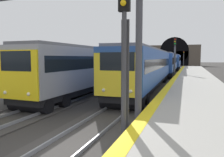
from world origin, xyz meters
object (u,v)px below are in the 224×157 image
object	(u,v)px
overhead_signal_gantry	(51,12)
railway_signal_far	(184,58)
train_adjacent_platform	(143,62)
railway_signal_near	(124,58)
train_main_approaching	(167,63)
railway_signal_mid	(175,55)

from	to	relation	value
overhead_signal_gantry	railway_signal_far	bearing A→B (deg)	-3.39
train_adjacent_platform	railway_signal_far	distance (m)	37.62
train_adjacent_platform	railway_signal_far	xyz separation A→B (m)	(37.07, -6.34, 0.85)
railway_signal_near	overhead_signal_gantry	bearing A→B (deg)	-113.32
overhead_signal_gantry	train_main_approaching	bearing A→B (deg)	-3.93
train_main_approaching	overhead_signal_gantry	bearing A→B (deg)	-5.07
train_adjacent_platform	railway_signal_near	xyz separation A→B (m)	(-33.95, -6.34, 0.84)
railway_signal_far	train_main_approaching	bearing A→B (deg)	-2.91
train_adjacent_platform	railway_signal_mid	world-z (taller)	railway_signal_mid
railway_signal_mid	railway_signal_near	bearing A→B (deg)	0.00
train_main_approaching	railway_signal_mid	world-z (taller)	railway_signal_mid
train_main_approaching	railway_signal_near	world-z (taller)	railway_signal_near
railway_signal_far	overhead_signal_gantry	world-z (taller)	overhead_signal_gantry
train_main_approaching	overhead_signal_gantry	size ratio (longest dim) A/B	6.89
railway_signal_near	train_main_approaching	bearing A→B (deg)	-176.88
railway_signal_near	overhead_signal_gantry	distance (m)	4.94
railway_signal_mid	overhead_signal_gantry	distance (m)	24.19
train_adjacent_platform	overhead_signal_gantry	size ratio (longest dim) A/B	7.34
train_main_approaching	railway_signal_near	xyz separation A→B (m)	(-34.29, -1.87, 0.88)
train_main_approaching	railway_signal_far	size ratio (longest dim) A/B	10.96
train_main_approaching	overhead_signal_gantry	world-z (taller)	overhead_signal_gantry
train_main_approaching	railway_signal_mid	size ratio (longest dim) A/B	10.05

